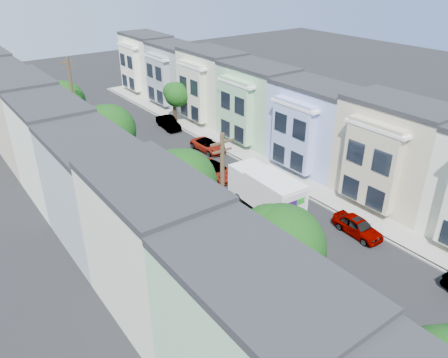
% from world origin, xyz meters
% --- Properties ---
extents(ground, '(160.00, 160.00, 0.00)m').
position_xyz_m(ground, '(0.00, 0.00, 0.00)').
color(ground, black).
rests_on(ground, ground).
extents(road_slab, '(12.00, 70.00, 0.02)m').
position_xyz_m(road_slab, '(0.00, 15.00, 0.01)').
color(road_slab, black).
rests_on(road_slab, ground).
extents(curb_left, '(0.30, 70.00, 0.15)m').
position_xyz_m(curb_left, '(-6.05, 15.00, 0.07)').
color(curb_left, gray).
rests_on(curb_left, ground).
extents(curb_right, '(0.30, 70.00, 0.15)m').
position_xyz_m(curb_right, '(6.05, 15.00, 0.07)').
color(curb_right, gray).
rests_on(curb_right, ground).
extents(sidewalk_left, '(2.60, 70.00, 0.15)m').
position_xyz_m(sidewalk_left, '(-7.35, 15.00, 0.07)').
color(sidewalk_left, gray).
rests_on(sidewalk_left, ground).
extents(sidewalk_right, '(2.60, 70.00, 0.15)m').
position_xyz_m(sidewalk_right, '(7.35, 15.00, 0.07)').
color(sidewalk_right, gray).
rests_on(sidewalk_right, ground).
extents(centerline, '(0.12, 70.00, 0.01)m').
position_xyz_m(centerline, '(0.00, 15.00, 0.00)').
color(centerline, gold).
rests_on(centerline, ground).
extents(townhouse_row_left, '(5.00, 70.00, 8.50)m').
position_xyz_m(townhouse_row_left, '(-11.15, 15.00, 0.00)').
color(townhouse_row_left, '#9CAFE7').
rests_on(townhouse_row_left, ground).
extents(townhouse_row_right, '(5.00, 70.00, 8.50)m').
position_xyz_m(townhouse_row_right, '(11.15, 15.00, 0.00)').
color(townhouse_row_right, '#9CAFE7').
rests_on(townhouse_row_right, ground).
extents(tree_b, '(4.70, 4.70, 7.69)m').
position_xyz_m(tree_b, '(-6.30, -3.14, 5.31)').
color(tree_b, black).
rests_on(tree_b, ground).
extents(tree_c, '(4.70, 4.70, 7.44)m').
position_xyz_m(tree_c, '(-6.30, 6.68, 5.07)').
color(tree_c, black).
rests_on(tree_c, ground).
extents(tree_d, '(4.70, 4.70, 7.43)m').
position_xyz_m(tree_d, '(-6.30, 19.21, 5.06)').
color(tree_d, black).
rests_on(tree_d, ground).
extents(tree_e, '(4.70, 4.70, 6.95)m').
position_xyz_m(tree_e, '(-6.30, 31.83, 4.58)').
color(tree_e, black).
rests_on(tree_e, ground).
extents(tree_far_r, '(3.10, 3.10, 5.18)m').
position_xyz_m(tree_far_r, '(6.90, 29.78, 3.59)').
color(tree_far_r, black).
rests_on(tree_far_r, ground).
extents(utility_pole_near, '(1.60, 0.26, 10.00)m').
position_xyz_m(utility_pole_near, '(-6.30, 2.00, 5.15)').
color(utility_pole_near, '#42301E').
rests_on(utility_pole_near, ground).
extents(utility_pole_far, '(1.60, 0.26, 10.00)m').
position_xyz_m(utility_pole_far, '(-6.30, 28.00, 5.15)').
color(utility_pole_far, '#42301E').
rests_on(utility_pole_far, ground).
extents(fedex_truck, '(2.73, 7.10, 3.40)m').
position_xyz_m(fedex_truck, '(1.59, 6.70, 1.90)').
color(fedex_truck, silver).
rests_on(fedex_truck, ground).
extents(lead_sedan, '(2.59, 5.05, 1.36)m').
position_xyz_m(lead_sedan, '(1.86, 14.33, 0.68)').
color(lead_sedan, black).
rests_on(lead_sedan, ground).
extents(parked_left_b, '(2.03, 4.60, 1.37)m').
position_xyz_m(parked_left_b, '(-4.90, -6.96, 0.68)').
color(parked_left_b, black).
rests_on(parked_left_b, ground).
extents(parked_left_c, '(2.57, 5.56, 1.54)m').
position_xyz_m(parked_left_c, '(-4.90, 0.58, 0.77)').
color(parked_left_c, '#A2A5B0').
rests_on(parked_left_c, ground).
extents(parked_left_d, '(1.81, 4.31, 1.29)m').
position_xyz_m(parked_left_d, '(-4.90, 10.23, 0.65)').
color(parked_left_d, '#4C1209').
rests_on(parked_left_d, ground).
extents(parked_right_b, '(1.93, 4.44, 1.41)m').
position_xyz_m(parked_right_b, '(4.90, -0.07, 0.70)').
color(parked_right_b, silver).
rests_on(parked_right_b, ground).
extents(parked_right_c, '(2.38, 4.64, 1.25)m').
position_xyz_m(parked_right_c, '(4.90, 19.87, 0.63)').
color(parked_right_c, black).
rests_on(parked_right_c, ground).
extents(parked_right_d, '(1.97, 4.51, 1.46)m').
position_xyz_m(parked_right_d, '(4.90, 28.57, 0.73)').
color(parked_right_d, '#090832').
rests_on(parked_right_d, ground).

